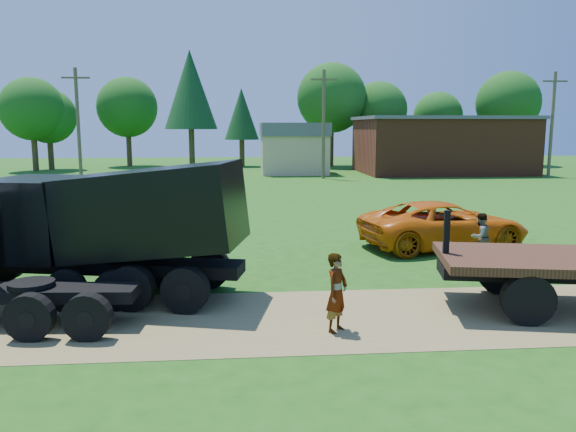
{
  "coord_description": "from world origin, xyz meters",
  "views": [
    {
      "loc": [
        -1.02,
        -12.13,
        4.3
      ],
      "look_at": [
        0.43,
        4.83,
        1.6
      ],
      "focal_mm": 35.0,
      "sensor_mm": 36.0,
      "label": 1
    }
  ],
  "objects": [
    {
      "name": "tree_row",
      "position": [
        3.99,
        49.26,
        6.62
      ],
      "size": [
        57.19,
        12.92,
        11.83
      ],
      "color": "#382617",
      "rests_on": "ground"
    },
    {
      "name": "orange_pickup",
      "position": [
        6.26,
        7.17,
        0.84
      ],
      "size": [
        6.43,
        3.85,
        1.67
      ],
      "primitive_type": "imported",
      "rotation": [
        0.0,
        0.0,
        1.76
      ],
      "color": "#D35E09",
      "rests_on": "ground"
    },
    {
      "name": "dirt_track",
      "position": [
        0.0,
        0.0,
        0.01
      ],
      "size": [
        120.0,
        4.2,
        0.01
      ],
      "primitive_type": "cube",
      "color": "olive",
      "rests_on": "ground"
    },
    {
      "name": "tan_shed",
      "position": [
        4.0,
        40.0,
        2.42
      ],
      "size": [
        6.2,
        5.4,
        4.7
      ],
      "color": "tan",
      "rests_on": "ground"
    },
    {
      "name": "utility_poles",
      "position": [
        6.0,
        35.0,
        4.71
      ],
      "size": [
        42.2,
        0.28,
        9.0
      ],
      "color": "brown",
      "rests_on": "ground"
    },
    {
      "name": "spectator_b",
      "position": [
        6.74,
        5.17,
        0.78
      ],
      "size": [
        0.93,
        0.85,
        1.56
      ],
      "primitive_type": "imported",
      "rotation": [
        0.0,
        0.0,
        3.58
      ],
      "color": "#999999",
      "rests_on": "ground"
    },
    {
      "name": "spectator_a",
      "position": [
        0.98,
        -0.83,
        0.85
      ],
      "size": [
        0.71,
        0.74,
        1.7
      ],
      "primitive_type": "imported",
      "rotation": [
        0.0,
        0.0,
        0.89
      ],
      "color": "#999999",
      "rests_on": "ground"
    },
    {
      "name": "ground",
      "position": [
        0.0,
        0.0,
        0.0
      ],
      "size": [
        140.0,
        140.0,
        0.0
      ],
      "primitive_type": "plane",
      "color": "#1D4F11",
      "rests_on": "ground"
    },
    {
      "name": "black_dump_truck",
      "position": [
        -4.6,
        2.22,
        1.92
      ],
      "size": [
        8.23,
        4.01,
        3.49
      ],
      "rotation": [
        0.0,
        0.0,
        -0.22
      ],
      "color": "black",
      "rests_on": "ground"
    },
    {
      "name": "brick_building",
      "position": [
        18.0,
        40.0,
        2.66
      ],
      "size": [
        15.4,
        10.4,
        5.3
      ],
      "color": "brown",
      "rests_on": "ground"
    }
  ]
}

